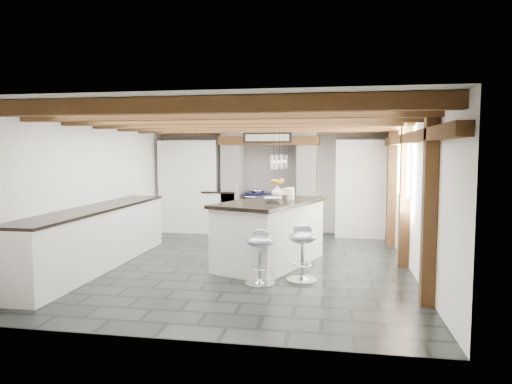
% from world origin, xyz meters
% --- Properties ---
extents(ground, '(6.00, 6.00, 0.00)m').
position_xyz_m(ground, '(0.00, 0.00, 0.00)').
color(ground, black).
rests_on(ground, ground).
extents(room_shell, '(6.00, 6.03, 6.00)m').
position_xyz_m(room_shell, '(-0.61, 1.42, 1.07)').
color(room_shell, white).
rests_on(room_shell, ground).
extents(range_cooker, '(1.00, 0.63, 0.99)m').
position_xyz_m(range_cooker, '(0.00, 2.68, 0.47)').
color(range_cooker, black).
rests_on(range_cooker, ground).
extents(kitchen_island, '(1.70, 2.26, 1.33)m').
position_xyz_m(kitchen_island, '(0.39, 0.03, 0.51)').
color(kitchen_island, white).
rests_on(kitchen_island, ground).
extents(bar_stool_near, '(0.45, 0.45, 0.77)m').
position_xyz_m(bar_stool_near, '(0.94, -0.84, 0.48)').
color(bar_stool_near, silver).
rests_on(bar_stool_near, ground).
extents(bar_stool_far, '(0.48, 0.48, 0.75)m').
position_xyz_m(bar_stool_far, '(0.41, -1.10, 0.47)').
color(bar_stool_far, silver).
rests_on(bar_stool_far, ground).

